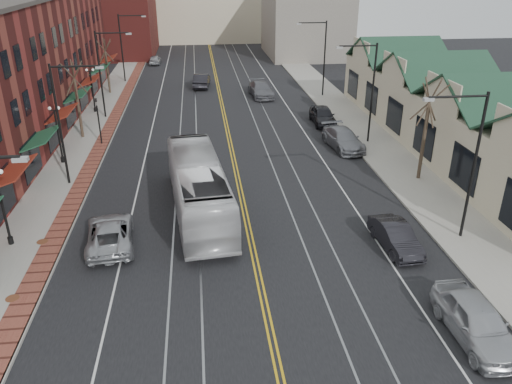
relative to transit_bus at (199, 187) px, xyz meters
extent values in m
plane|color=black|center=(2.71, -10.74, -1.69)|extent=(160.00, 160.00, 0.00)
cube|color=gray|center=(-9.29, 9.26, -1.61)|extent=(4.00, 120.00, 0.15)
cube|color=gray|center=(14.71, 9.26, -1.61)|extent=(4.00, 120.00, 0.15)
cube|color=beige|center=(20.71, 9.26, 0.61)|extent=(8.00, 36.00, 4.60)
cube|color=maroon|center=(-13.29, 59.26, 5.31)|extent=(14.00, 18.00, 14.00)
cube|color=beige|center=(2.71, 74.26, 2.81)|extent=(22.00, 14.00, 9.00)
cube|color=slate|center=(17.71, 54.26, 3.81)|extent=(12.00, 16.00, 11.00)
cube|color=#999999|center=(-5.79, -10.74, 6.16)|extent=(0.50, 0.25, 0.15)
cylinder|color=black|center=(-8.79, 5.26, 2.46)|extent=(0.16, 0.16, 8.00)
cylinder|color=black|center=(-7.29, 5.26, 6.26)|extent=(3.00, 0.12, 0.12)
cube|color=#999999|center=(-5.79, 5.26, 6.16)|extent=(0.50, 0.25, 0.15)
cylinder|color=black|center=(-8.79, 21.26, 2.46)|extent=(0.16, 0.16, 8.00)
cylinder|color=black|center=(-7.29, 21.26, 6.26)|extent=(3.00, 0.12, 0.12)
cube|color=#999999|center=(-5.79, 21.26, 6.16)|extent=(0.50, 0.25, 0.15)
cylinder|color=black|center=(-8.79, 37.26, 2.46)|extent=(0.16, 0.16, 8.00)
cylinder|color=black|center=(-7.29, 37.26, 6.26)|extent=(3.00, 0.12, 0.12)
cube|color=#999999|center=(-5.79, 37.26, 6.16)|extent=(0.50, 0.25, 0.15)
cylinder|color=black|center=(14.21, -4.74, 2.46)|extent=(0.16, 0.16, 8.00)
cylinder|color=black|center=(12.71, -4.74, 6.26)|extent=(3.00, 0.12, 0.12)
cube|color=#999999|center=(11.21, -4.74, 6.16)|extent=(0.50, 0.25, 0.15)
cylinder|color=black|center=(14.21, 11.26, 2.46)|extent=(0.16, 0.16, 8.00)
cylinder|color=black|center=(12.71, 11.26, 6.26)|extent=(3.00, 0.12, 0.12)
cube|color=#999999|center=(11.21, 11.26, 6.16)|extent=(0.50, 0.25, 0.15)
cylinder|color=black|center=(14.21, 27.26, 2.46)|extent=(0.16, 0.16, 8.00)
cylinder|color=black|center=(12.71, 27.26, 6.26)|extent=(3.00, 0.12, 0.12)
cube|color=#999999|center=(11.21, 27.26, 6.16)|extent=(0.50, 0.25, 0.15)
cylinder|color=black|center=(-10.09, -2.74, -1.34)|extent=(0.28, 0.28, 0.40)
cylinder|color=black|center=(-10.09, -2.74, 0.46)|extent=(0.14, 0.14, 4.00)
sphere|color=white|center=(-9.79, -2.74, 2.61)|extent=(0.24, 0.24, 0.24)
cylinder|color=black|center=(-10.09, 9.26, -1.34)|extent=(0.28, 0.28, 0.40)
cylinder|color=black|center=(-10.09, 9.26, 0.46)|extent=(0.14, 0.14, 4.00)
cube|color=black|center=(-10.09, 9.26, 2.46)|extent=(0.60, 0.06, 0.06)
sphere|color=white|center=(-10.39, 9.26, 2.61)|extent=(0.24, 0.24, 0.24)
sphere|color=white|center=(-9.79, 9.26, 2.61)|extent=(0.24, 0.24, 0.24)
cylinder|color=black|center=(-10.09, 23.26, -1.34)|extent=(0.28, 0.28, 0.40)
cylinder|color=black|center=(-10.09, 23.26, 0.46)|extent=(0.14, 0.14, 4.00)
cube|color=black|center=(-10.09, 23.26, 2.46)|extent=(0.60, 0.06, 0.06)
sphere|color=white|center=(-10.39, 23.26, 2.61)|extent=(0.24, 0.24, 0.24)
sphere|color=white|center=(-9.79, 23.26, 2.61)|extent=(0.24, 0.24, 0.24)
cylinder|color=#382B21|center=(-9.79, 15.26, 0.91)|extent=(0.24, 0.24, 4.90)
cylinder|color=#382B21|center=(-9.79, 15.26, 3.46)|extent=(0.58, 1.37, 2.90)
cylinder|color=#382B21|center=(-9.79, 15.26, 3.46)|extent=(1.60, 0.66, 2.78)
cylinder|color=#382B21|center=(-9.79, 15.26, 3.46)|extent=(0.53, 1.23, 2.96)
cylinder|color=#382B21|center=(-9.79, 15.26, 3.46)|extent=(1.69, 1.03, 2.64)
cylinder|color=#382B21|center=(-9.79, 15.26, 3.46)|extent=(1.78, 1.29, 2.48)
cylinder|color=#382B21|center=(-9.79, 31.26, 0.74)|extent=(0.24, 0.24, 4.55)
cylinder|color=#382B21|center=(-9.79, 31.26, 3.11)|extent=(0.55, 1.28, 2.69)
cylinder|color=#382B21|center=(-9.79, 31.26, 3.11)|extent=(1.49, 0.62, 2.58)
cylinder|color=#382B21|center=(-9.79, 31.26, 3.11)|extent=(0.50, 1.15, 2.75)
cylinder|color=#382B21|center=(-9.79, 31.26, 3.11)|extent=(1.57, 0.97, 2.45)
cylinder|color=#382B21|center=(-9.79, 31.26, 3.11)|extent=(1.66, 1.20, 2.30)
cylinder|color=#382B21|center=(15.21, 3.26, 1.09)|extent=(0.24, 0.24, 5.25)
cylinder|color=#382B21|center=(15.21, 3.26, 3.81)|extent=(0.61, 1.46, 3.10)
cylinder|color=#382B21|center=(15.21, 3.26, 3.81)|extent=(1.70, 0.70, 2.97)
cylinder|color=#382B21|center=(15.21, 3.26, 3.81)|extent=(0.56, 1.31, 3.17)
cylinder|color=#382B21|center=(15.21, 3.26, 3.81)|extent=(1.80, 1.10, 2.82)
cylinder|color=#382B21|center=(15.21, 3.26, 3.81)|extent=(1.90, 1.37, 2.65)
cylinder|color=#592D19|center=(-8.49, -7.74, -1.53)|extent=(0.60, 0.60, 0.02)
cylinder|color=#592D19|center=(-8.49, -2.74, -1.53)|extent=(0.60, 0.60, 0.02)
cylinder|color=black|center=(-7.89, 13.26, 0.06)|extent=(0.12, 0.12, 3.20)
imported|color=black|center=(-7.89, 13.26, 1.81)|extent=(0.18, 0.15, 0.90)
imported|color=silver|center=(0.00, 0.00, 0.00)|extent=(4.04, 12.33, 3.37)
imported|color=#A3A5AA|center=(-4.79, -3.25, -0.97)|extent=(2.93, 5.36, 1.43)
imported|color=#ADAFB5|center=(10.83, -12.41, -0.86)|extent=(2.04, 4.91, 1.66)
imported|color=black|center=(10.21, -5.34, -1.00)|extent=(1.79, 4.28, 1.38)
imported|color=slate|center=(11.76, 10.23, -0.90)|extent=(2.85, 5.63, 1.57)
imported|color=black|center=(11.70, 16.96, -0.87)|extent=(2.02, 4.84, 1.64)
imported|color=black|center=(0.77, 33.37, -0.87)|extent=(2.25, 5.10, 1.63)
imported|color=slate|center=(7.27, 27.96, -0.88)|extent=(2.69, 5.71, 1.61)
imported|color=#A1A3A8|center=(-5.79, 49.07, -1.02)|extent=(1.74, 3.98, 1.34)
camera|label=1|loc=(0.22, -27.15, 12.19)|focal=35.00mm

